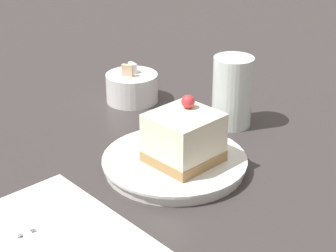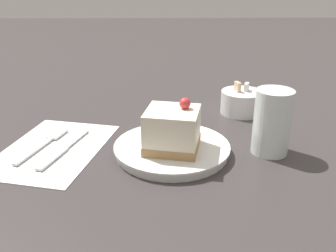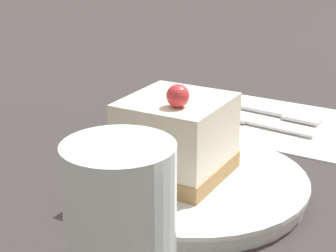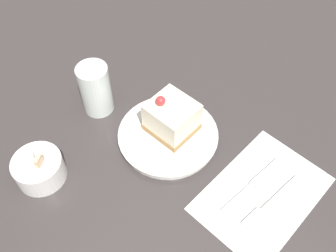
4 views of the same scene
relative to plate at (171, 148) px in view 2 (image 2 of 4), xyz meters
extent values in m
plane|color=#383333|center=(0.00, -0.03, -0.01)|extent=(4.00, 4.00, 0.00)
cylinder|color=silver|center=(0.00, 0.00, 0.00)|extent=(0.20, 0.20, 0.02)
cylinder|color=silver|center=(0.00, 0.00, 0.01)|extent=(0.21, 0.21, 0.00)
cube|color=#AD8451|center=(0.01, -0.02, 0.02)|extent=(0.11, 0.10, 0.02)
cube|color=#EFE5C6|center=(0.01, -0.02, 0.05)|extent=(0.11, 0.10, 0.06)
sphere|color=red|center=(0.02, -0.01, 0.09)|extent=(0.02, 0.02, 0.02)
cube|color=white|center=(-0.22, 0.02, -0.01)|extent=(0.23, 0.29, 0.00)
cube|color=silver|center=(-0.25, 0.00, -0.01)|extent=(0.04, 0.11, 0.00)
cube|color=silver|center=(-0.23, 0.08, -0.01)|extent=(0.04, 0.05, 0.00)
cube|color=silver|center=(-0.21, -0.02, -0.01)|extent=(0.04, 0.08, 0.00)
cube|color=silver|center=(-0.18, 0.06, -0.01)|extent=(0.03, 0.08, 0.00)
cylinder|color=white|center=(0.17, 0.20, 0.02)|extent=(0.10, 0.10, 0.05)
cube|color=#D8B28C|center=(0.16, 0.20, 0.05)|extent=(0.01, 0.02, 0.02)
cube|color=white|center=(0.18, 0.21, 0.05)|extent=(0.02, 0.02, 0.02)
cylinder|color=silver|center=(0.18, 0.00, 0.05)|extent=(0.07, 0.07, 0.12)
camera|label=1|loc=(-0.59, -0.39, 0.40)|focal=60.00mm
camera|label=2|loc=(-0.02, -0.61, 0.30)|focal=40.00mm
camera|label=3|loc=(0.45, 0.12, 0.23)|focal=60.00mm
camera|label=4|loc=(-0.24, 0.40, 0.63)|focal=40.00mm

